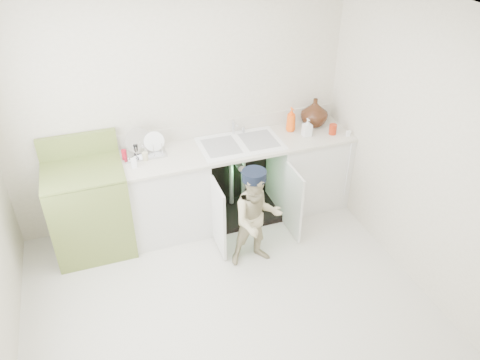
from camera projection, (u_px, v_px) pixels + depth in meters
name	position (u px, v px, depth m)	size (l,w,h in m)	color
ground	(227.00, 302.00, 4.20)	(3.50, 3.50, 0.00)	beige
room_shell	(224.00, 187.00, 3.51)	(6.00, 5.50, 1.26)	beige
counter_run	(242.00, 178.00, 5.06)	(2.44, 1.02, 1.21)	silver
avocado_stove	(90.00, 208.00, 4.59)	(0.74, 0.65, 1.15)	olive
repair_worker	(257.00, 218.00, 4.38)	(0.52, 0.64, 1.03)	tan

